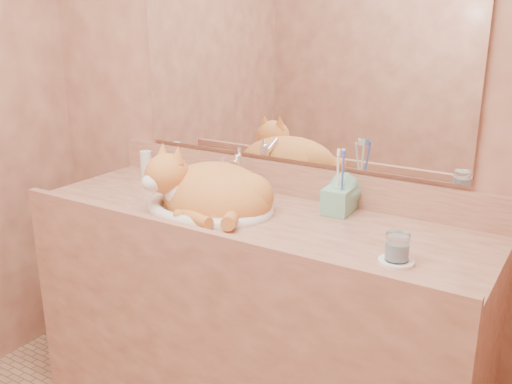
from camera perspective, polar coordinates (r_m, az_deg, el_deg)
The scene contains 12 objects.
wall_back at distance 2.07m, azimuth 3.60°, elevation 10.43°, with size 2.40×0.02×2.50m, color brown.
vanity_counter at distance 2.12m, azimuth -0.49°, elevation -13.17°, with size 1.60×0.55×0.85m, color brown, non-canonical shape.
mirror at distance 2.05m, azimuth 3.51°, elevation 14.28°, with size 1.30×0.02×0.80m, color white.
sink_basin at distance 1.98m, azimuth -4.68°, elevation 0.33°, with size 0.46×0.38×0.14m, color white, non-canonical shape.
faucet at distance 2.11m, azimuth -1.83°, elevation 1.89°, with size 0.04×0.12×0.17m, color white, non-canonical shape.
cat at distance 1.97m, azimuth -4.76°, elevation 0.27°, with size 0.43×0.35×0.23m, color #C36D2D, non-canonical shape.
soap_dispenser at distance 1.89m, azimuth 7.69°, elevation 0.29°, with size 0.09×0.09×0.20m, color #76BC9D.
toothbrush_cup at distance 1.93m, azimuth 8.32°, elevation -0.71°, with size 0.12×0.12×0.11m, color #76BC9D.
toothbrushes at distance 1.91m, azimuth 8.42°, elevation 1.55°, with size 0.04×0.04×0.23m, color white, non-canonical shape.
saucer at distance 1.62m, azimuth 13.84°, elevation -6.77°, with size 0.10×0.10×0.01m, color white.
water_glass at distance 1.60m, azimuth 13.95°, elevation -5.35°, with size 0.07×0.07×0.08m, color silver.
lotion_bottle at distance 2.40m, azimuth -10.93°, elevation 2.74°, with size 0.05×0.05×0.11m, color white.
Camera 1 is at (0.98, -0.81, 1.51)m, focal length 40.00 mm.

